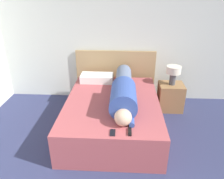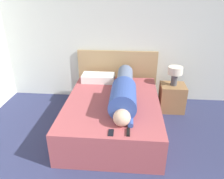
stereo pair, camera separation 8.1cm
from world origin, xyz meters
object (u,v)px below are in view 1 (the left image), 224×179
Objects in this scene: bed at (112,114)px; cell_phone at (113,133)px; pillow_near_headboard at (97,78)px; person_lying at (124,91)px; nightstand at (170,97)px; tv_remote at (130,132)px; table_lamp at (173,72)px.

cell_phone is at bearing -86.83° from bed.
person_lying is at bearing -56.25° from pillow_near_headboard.
nightstand is 1.18m from person_lying.
pillow_near_headboard is (-0.49, 0.74, -0.09)m from person_lying.
person_lying is at bearing -2.60° from bed.
pillow_near_headboard is at bearing 123.75° from person_lying.
bed is 12.78× the size of tv_remote.
table_lamp is at bearing 33.02° from bed.
tv_remote is (-0.79, -1.49, 0.27)m from nightstand.
table_lamp reaches higher than cell_phone.
nightstand is at bearing 62.20° from tv_remote.
person_lying reaches higher than bed.
person_lying is (-0.87, -0.68, 0.42)m from nightstand.
pillow_near_headboard reaches higher than nightstand.
pillow_near_headboard is at bearing 114.02° from bed.
pillow_near_headboard is 4.56× the size of cell_phone.
person_lying is 0.89m from pillow_near_headboard.
table_lamp is 1.83m from cell_phone.
bed is 5.58× the size of table_lamp.
nightstand is 1.46× the size of table_lamp.
table_lamp reaches higher than nightstand.
bed is 0.90m from tv_remote.
tv_remote is 1.15× the size of cell_phone.
person_lying reaches higher than table_lamp.
pillow_near_headboard is at bearing 177.73° from nightstand.
bed is at bearing -146.98° from table_lamp.
tv_remote reaches higher than cell_phone.
person_lying is (0.17, -0.01, 0.42)m from bed.
bed is 1.33m from table_lamp.
bed reaches higher than nightstand.
tv_remote reaches higher than nightstand.
person_lying is at bearing -141.93° from table_lamp.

